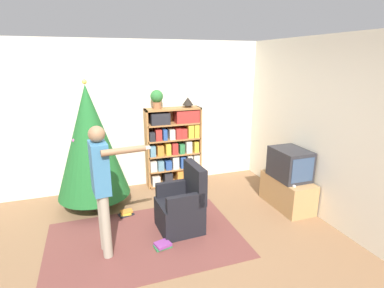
# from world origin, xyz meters

# --- Properties ---
(ground_plane) EXTENTS (14.00, 14.00, 0.00)m
(ground_plane) POSITION_xyz_m (0.00, 0.00, 0.00)
(ground_plane) COLOR #846042
(wall_back) EXTENTS (8.00, 0.10, 2.60)m
(wall_back) POSITION_xyz_m (0.00, 2.19, 1.30)
(wall_back) COLOR silver
(wall_back) RESTS_ON ground_plane
(wall_right) EXTENTS (0.10, 8.00, 2.60)m
(wall_right) POSITION_xyz_m (2.41, 0.00, 1.30)
(wall_right) COLOR silver
(wall_right) RESTS_ON ground_plane
(area_rug) EXTENTS (2.46, 1.63, 0.01)m
(area_rug) POSITION_xyz_m (-0.19, 0.32, 0.00)
(area_rug) COLOR brown
(area_rug) RESTS_ON ground_plane
(bookshelf) EXTENTS (1.00, 0.29, 1.44)m
(bookshelf) POSITION_xyz_m (0.67, 1.97, 0.74)
(bookshelf) COLOR #A8703D
(bookshelf) RESTS_ON ground_plane
(tv_stand) EXTENTS (0.45, 0.90, 0.48)m
(tv_stand) POSITION_xyz_m (2.12, 0.52, 0.24)
(tv_stand) COLOR tan
(tv_stand) RESTS_ON ground_plane
(television) EXTENTS (0.46, 0.61, 0.47)m
(television) POSITION_xyz_m (2.12, 0.52, 0.71)
(television) COLOR #28282D
(television) RESTS_ON tv_stand
(game_remote) EXTENTS (0.04, 0.12, 0.02)m
(game_remote) POSITION_xyz_m (1.98, 0.25, 0.49)
(game_remote) COLOR white
(game_remote) RESTS_ON tv_stand
(christmas_tree) EXTENTS (1.09, 1.09, 2.00)m
(christmas_tree) POSITION_xyz_m (-0.77, 1.50, 1.07)
(christmas_tree) COLOR #4C3323
(christmas_tree) RESTS_ON ground_plane
(armchair) EXTENTS (0.60, 0.59, 0.92)m
(armchair) POSITION_xyz_m (0.34, 0.43, 0.32)
(armchair) COLOR black
(armchair) RESTS_ON ground_plane
(standing_person) EXTENTS (0.66, 0.47, 1.58)m
(standing_person) POSITION_xyz_m (-0.68, 0.22, 0.93)
(standing_person) COLOR #9E937F
(standing_person) RESTS_ON ground_plane
(potted_plant) EXTENTS (0.22, 0.22, 0.33)m
(potted_plant) POSITION_xyz_m (0.38, 1.97, 1.63)
(potted_plant) COLOR #935B38
(potted_plant) RESTS_ON bookshelf
(table_lamp) EXTENTS (0.20, 0.20, 0.18)m
(table_lamp) POSITION_xyz_m (0.94, 1.97, 1.54)
(table_lamp) COLOR #473828
(table_lamp) RESTS_ON bookshelf
(book_pile_near_tree) EXTENTS (0.24, 0.19, 0.07)m
(book_pile_near_tree) POSITION_xyz_m (-0.35, 1.06, 0.03)
(book_pile_near_tree) COLOR #232328
(book_pile_near_tree) RESTS_ON ground_plane
(book_pile_by_chair) EXTENTS (0.23, 0.20, 0.06)m
(book_pile_by_chair) POSITION_xyz_m (-0.02, 0.09, 0.03)
(book_pile_by_chair) COLOR #2D7A42
(book_pile_by_chair) RESTS_ON ground_plane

